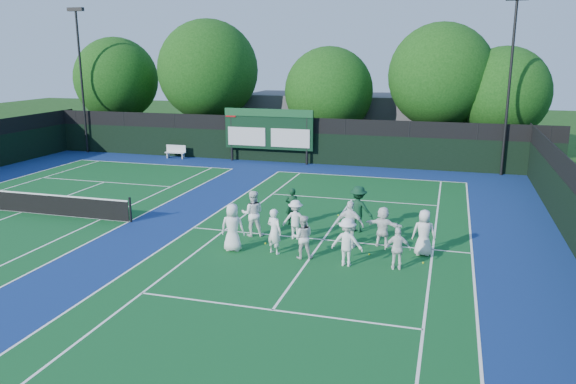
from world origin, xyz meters
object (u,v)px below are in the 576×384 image
(scoreboard, at_px, (268,130))
(coach_left, at_px, (292,207))
(tennis_net, at_px, (21,202))
(bench, at_px, (176,151))

(scoreboard, distance_m, coach_left, 14.13)
(scoreboard, height_order, coach_left, scoreboard)
(tennis_net, xyz_separation_m, bench, (0.32, 14.37, -0.01))
(scoreboard, bearing_deg, bench, -178.11)
(scoreboard, bearing_deg, tennis_net, -115.60)
(tennis_net, distance_m, coach_left, 12.41)
(bench, bearing_deg, tennis_net, -91.28)
(coach_left, bearing_deg, scoreboard, -73.60)
(bench, distance_m, coach_left, 17.54)
(scoreboard, bearing_deg, coach_left, -67.78)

